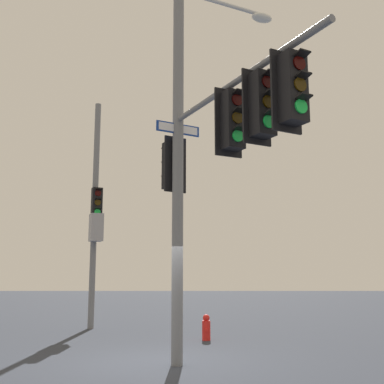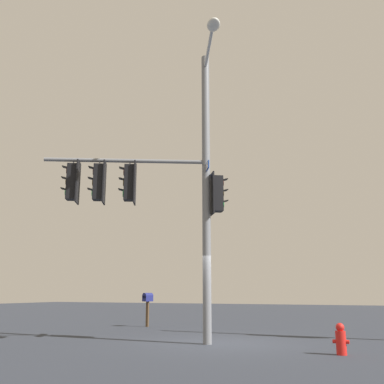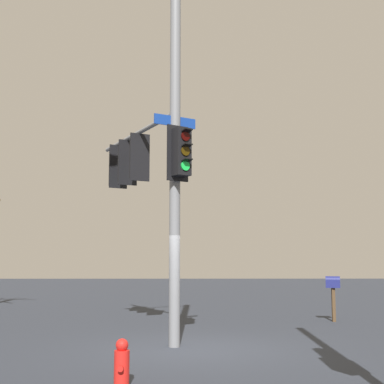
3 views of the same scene
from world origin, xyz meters
TOP-DOWN VIEW (x-y plane):
  - ground_plane at (0.00, 0.00)m, footprint 80.00×80.00m
  - main_signal_pole_assembly at (1.33, 1.06)m, footprint 5.85×3.00m
  - fire_hydrant at (-3.42, 1.15)m, footprint 0.38×0.24m
  - mailbox at (5.00, -4.47)m, footprint 0.35×0.49m

SIDE VIEW (x-z plane):
  - ground_plane at x=0.00m, z-range 0.00..0.00m
  - fire_hydrant at x=-3.42m, z-range -0.02..0.71m
  - mailbox at x=5.00m, z-range 0.40..1.81m
  - main_signal_pole_assembly at x=1.33m, z-range 0.32..9.32m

